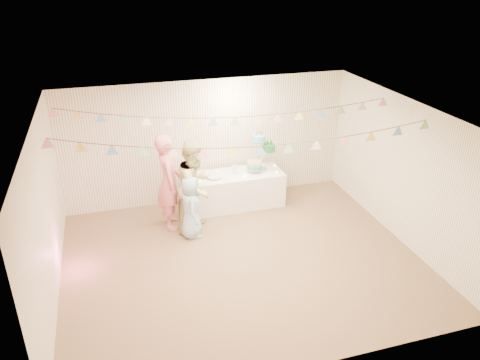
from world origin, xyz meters
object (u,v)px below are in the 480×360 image
object	(u,v)px
person_adult_b	(195,186)
person_child	(191,207)
table	(236,189)
person_adult_a	(169,182)
cake_stand	(261,150)

from	to	relation	value
person_adult_b	person_child	bearing A→B (deg)	-170.53
table	person_adult_a	world-z (taller)	person_adult_a
person_adult_b	cake_stand	bearing A→B (deg)	-22.86
cake_stand	person_child	xyz separation A→B (m)	(-1.69, -0.99, -0.55)
person_adult_b	person_adult_a	bearing A→B (deg)	102.63
cake_stand	person_child	world-z (taller)	cake_stand
cake_stand	person_adult_b	distance (m)	1.74
person_adult_a	person_adult_b	bearing A→B (deg)	-115.92
person_child	person_adult_b	bearing A→B (deg)	-25.76
cake_stand	person_child	size ratio (longest dim) A/B	0.67
person_adult_a	person_child	bearing A→B (deg)	-143.98
person_adult_a	person_child	size ratio (longest dim) A/B	1.57
cake_stand	person_adult_a	bearing A→B (deg)	-165.74
cake_stand	table	bearing A→B (deg)	-174.81
table	person_adult_b	distance (m)	1.34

